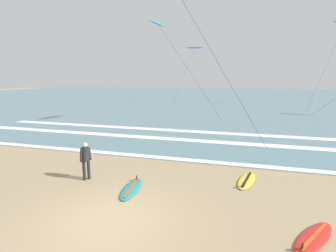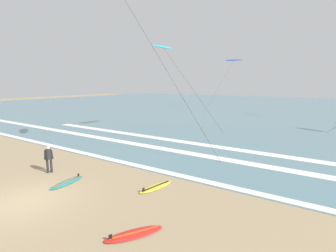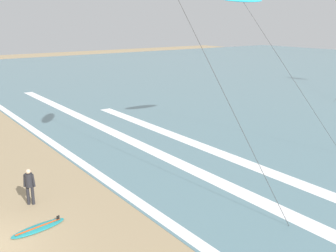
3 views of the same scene
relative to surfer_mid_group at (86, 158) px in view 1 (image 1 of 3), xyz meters
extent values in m
plane|color=#9E8763|center=(2.50, -2.68, -0.96)|extent=(160.00, 160.00, 0.00)
cube|color=slate|center=(2.50, 48.38, -0.95)|extent=(140.00, 90.00, 0.01)
cube|color=white|center=(1.59, 3.78, -0.94)|extent=(48.00, 0.53, 0.01)
cube|color=white|center=(2.40, 8.08, -0.94)|extent=(58.77, 0.90, 0.01)
cube|color=white|center=(3.39, 11.03, -0.94)|extent=(36.12, 0.95, 0.01)
cylinder|color=#232328|center=(-0.06, -0.08, -0.55)|extent=(0.13, 0.13, 0.82)
cylinder|color=#232328|center=(0.06, 0.08, -0.55)|extent=(0.13, 0.13, 0.82)
cylinder|color=#232328|center=(0.00, 0.00, 0.15)|extent=(0.32, 0.32, 0.58)
cylinder|color=#232328|center=(-0.11, -0.15, 0.13)|extent=(0.15, 0.16, 0.56)
cylinder|color=#232328|center=(0.11, 0.15, 0.13)|extent=(0.15, 0.16, 0.56)
sphere|color=#DBB28E|center=(0.00, 0.00, 0.54)|extent=(0.21, 0.21, 0.21)
ellipsoid|color=yellow|center=(6.48, 1.68, -0.91)|extent=(0.97, 2.17, 0.09)
cube|color=black|center=(6.48, 1.68, -0.86)|extent=(0.42, 1.77, 0.01)
cube|color=black|center=(6.33, 0.88, -0.79)|extent=(0.04, 0.12, 0.16)
ellipsoid|color=teal|center=(2.23, -0.43, -0.91)|extent=(0.89, 2.16, 0.09)
cube|color=#D84C19|center=(2.23, -0.43, -0.86)|extent=(0.35, 1.78, 0.01)
cube|color=black|center=(2.11, 0.38, -0.79)|extent=(0.03, 0.12, 0.16)
ellipsoid|color=red|center=(8.21, -1.96, -0.91)|extent=(1.59, 2.11, 0.09)
cube|color=#D84C19|center=(8.21, -1.96, -0.86)|extent=(1.00, 1.58, 0.01)
cube|color=black|center=(7.79, -2.66, -0.79)|extent=(0.08, 0.11, 0.16)
ellipsoid|color=#23A8C6|center=(-1.33, 13.59, 7.79)|extent=(1.05, 3.26, 0.43)
cylinder|color=#333333|center=(1.43, 15.18, 3.42)|extent=(5.53, 3.21, 8.76)
cylinder|color=#333333|center=(4.34, 6.32, 4.60)|extent=(6.63, 2.13, 11.13)
cylinder|color=#333333|center=(16.15, 30.58, 4.90)|extent=(4.97, 5.68, 11.73)
ellipsoid|color=blue|center=(-3.17, 39.94, 8.48)|extent=(3.29, 1.46, 0.43)
cylinder|color=#333333|center=(-3.88, 35.04, 3.76)|extent=(1.43, 9.82, 9.45)
camera|label=1|loc=(6.28, -9.22, 3.31)|focal=28.42mm
camera|label=2|loc=(13.58, -7.94, 4.24)|focal=26.98mm
camera|label=3|loc=(15.73, -4.23, 6.64)|focal=41.81mm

